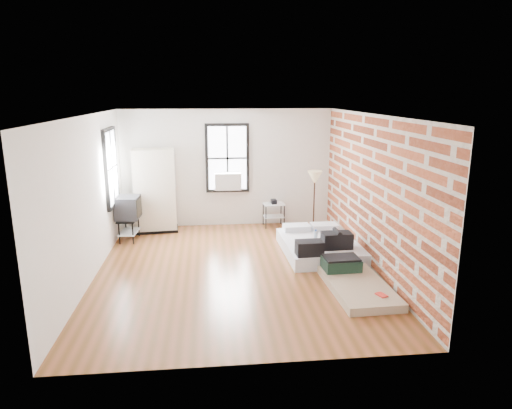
{
  "coord_description": "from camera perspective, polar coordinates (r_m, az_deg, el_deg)",
  "views": [
    {
      "loc": [
        -0.44,
        -7.83,
        3.17
      ],
      "look_at": [
        0.41,
        0.3,
        1.16
      ],
      "focal_mm": 32.0,
      "sensor_mm": 36.0,
      "label": 1
    }
  ],
  "objects": [
    {
      "name": "wardrobe",
      "position": [
        10.78,
        -12.53,
        1.68
      ],
      "size": [
        1.02,
        0.65,
        1.93
      ],
      "rotation": [
        0.0,
        0.0,
        0.09
      ],
      "color": "black",
      "rests_on": "ground"
    },
    {
      "name": "floor_lamp",
      "position": [
        10.2,
        7.34,
        2.93
      ],
      "size": [
        0.32,
        0.32,
        1.48
      ],
      "color": "black",
      "rests_on": "ground"
    },
    {
      "name": "side_table",
      "position": [
        11.0,
        2.23,
        -0.48
      ],
      "size": [
        0.53,
        0.44,
        0.67
      ],
      "rotation": [
        0.0,
        0.0,
        0.07
      ],
      "color": "black",
      "rests_on": "ground"
    },
    {
      "name": "mattress_main",
      "position": [
        9.32,
        7.96,
        -5.06
      ],
      "size": [
        1.49,
        1.99,
        0.63
      ],
      "rotation": [
        0.0,
        0.0,
        0.03
      ],
      "color": "white",
      "rests_on": "ground"
    },
    {
      "name": "mattress_bare",
      "position": [
        7.88,
        12.16,
        -9.35
      ],
      "size": [
        0.97,
        1.75,
        0.37
      ],
      "rotation": [
        0.0,
        0.0,
        0.04
      ],
      "color": "tan",
      "rests_on": "ground"
    },
    {
      "name": "ground",
      "position": [
        8.46,
        -2.57,
        -8.19
      ],
      "size": [
        6.0,
        6.0,
        0.0
      ],
      "primitive_type": "plane",
      "color": "brown",
      "rests_on": "ground"
    },
    {
      "name": "room_shell",
      "position": [
        8.34,
        -1.26,
        3.94
      ],
      "size": [
        5.02,
        6.02,
        2.8
      ],
      "color": "silver",
      "rests_on": "ground"
    },
    {
      "name": "tv_stand",
      "position": [
        10.29,
        -15.7,
        -0.56
      ],
      "size": [
        0.53,
        0.72,
        0.98
      ],
      "rotation": [
        0.0,
        0.0,
        -0.07
      ],
      "color": "black",
      "rests_on": "ground"
    }
  ]
}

